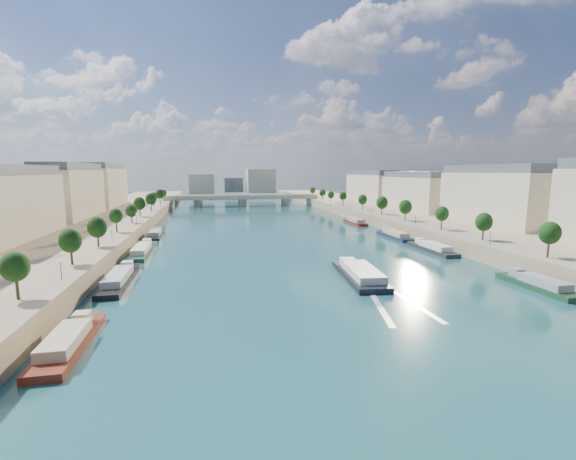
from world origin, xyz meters
name	(u,v)px	position (x,y,z in m)	size (l,w,h in m)	color
ground	(274,236)	(0.00, 100.00, 0.00)	(700.00, 700.00, 0.00)	#0C2B36
quay_left	(74,237)	(-72.00, 100.00, 2.50)	(44.00, 520.00, 5.00)	#9E8460
quay_right	(438,225)	(72.00, 100.00, 2.50)	(44.00, 520.00, 5.00)	#9E8460
pave_left	(119,228)	(-57.00, 100.00, 5.05)	(14.00, 520.00, 0.10)	gray
pave_right	(406,220)	(57.00, 100.00, 5.05)	(14.00, 520.00, 0.10)	gray
trees_left	(125,213)	(-55.00, 102.00, 10.48)	(4.80, 268.80, 8.26)	#382B1E
trees_right	(391,205)	(55.00, 110.00, 10.48)	(4.80, 268.80, 8.26)	#382B1E
lamps_left	(126,224)	(-52.50, 90.00, 7.78)	(0.36, 200.36, 4.28)	black
lamps_right	(391,213)	(52.50, 105.00, 7.78)	(0.36, 200.36, 4.28)	black
buildings_left	(44,196)	(-85.00, 112.00, 16.45)	(16.00, 226.00, 23.20)	#C5B497
buildings_right	(450,191)	(85.00, 112.00, 16.45)	(16.00, 226.00, 23.20)	#C5B497
skyline	(238,183)	(3.19, 319.52, 14.66)	(79.00, 42.00, 22.00)	#C5B497
bridge	(243,199)	(0.00, 235.85, 5.08)	(112.00, 12.00, 8.15)	#C1B79E
tour_barge	(360,274)	(10.36, 36.91, 0.97)	(10.21, 26.96, 3.68)	black
wake	(392,301)	(10.36, 20.27, 0.02)	(10.74, 26.02, 0.04)	silver
moored_barges_left	(132,264)	(-45.50, 59.93, 0.84)	(5.00, 117.39, 3.60)	maroon
moored_barges_right	(440,251)	(45.50, 57.86, 0.84)	(5.00, 162.35, 3.60)	black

